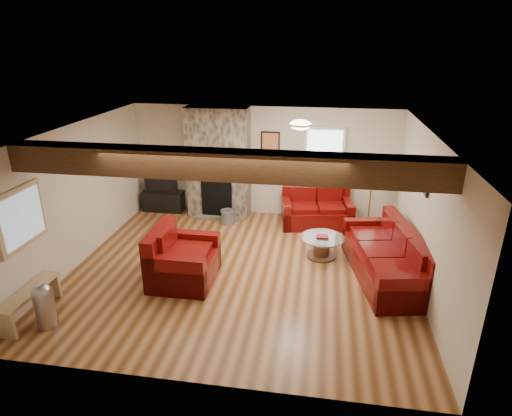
{
  "coord_description": "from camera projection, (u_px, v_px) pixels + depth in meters",
  "views": [
    {
      "loc": [
        1.31,
        -6.6,
        3.87
      ],
      "look_at": [
        0.2,
        0.4,
        1.05
      ],
      "focal_mm": 30.0,
      "sensor_mm": 36.0,
      "label": 1
    }
  ],
  "objects": [
    {
      "name": "artwork_right",
      "position": [
        424.0,
        180.0,
        6.88
      ],
      "size": [
        0.06,
        0.55,
        0.42
      ],
      "primitive_type": null,
      "color": "black",
      "rests_on": "room"
    },
    {
      "name": "floor_lamp",
      "position": [
        372.0,
        177.0,
        8.8
      ],
      "size": [
        0.37,
        0.37,
        1.43
      ],
      "color": "#A57F45",
      "rests_on": "floor"
    },
    {
      "name": "coal_bucket",
      "position": [
        228.0,
        217.0,
        9.55
      ],
      "size": [
        0.34,
        0.34,
        0.32
      ],
      "primitive_type": null,
      "color": "slate",
      "rests_on": "floor"
    },
    {
      "name": "ceiling_dome",
      "position": [
        300.0,
        126.0,
        7.47
      ],
      "size": [
        0.4,
        0.4,
        0.18
      ],
      "primitive_type": null,
      "color": "white",
      "rests_on": "room"
    },
    {
      "name": "back_window",
      "position": [
        324.0,
        152.0,
        9.4
      ],
      "size": [
        0.9,
        0.08,
        1.1
      ],
      "primitive_type": null,
      "color": "silver",
      "rests_on": "room"
    },
    {
      "name": "sofa_three",
      "position": [
        386.0,
        254.0,
        7.3
      ],
      "size": [
        1.38,
        2.43,
        0.88
      ],
      "primitive_type": null,
      "rotation": [
        0.0,
        0.0,
        -1.38
      ],
      "color": "#400407",
      "rests_on": "floor"
    },
    {
      "name": "tv_cabinet",
      "position": [
        164.0,
        201.0,
        10.26
      ],
      "size": [
        0.96,
        0.38,
        0.48
      ],
      "primitive_type": "cube",
      "color": "black",
      "rests_on": "floor"
    },
    {
      "name": "loveseat",
      "position": [
        317.0,
        208.0,
        9.39
      ],
      "size": [
        1.62,
        1.08,
        0.8
      ],
      "primitive_type": null,
      "rotation": [
        0.0,
        0.0,
        0.15
      ],
      "color": "#400407",
      "rests_on": "floor"
    },
    {
      "name": "artwork_back",
      "position": [
        270.0,
        143.0,
        9.52
      ],
      "size": [
        0.42,
        0.06,
        0.52
      ],
      "primitive_type": null,
      "color": "black",
      "rests_on": "room"
    },
    {
      "name": "television",
      "position": [
        162.0,
        182.0,
        10.09
      ],
      "size": [
        0.8,
        0.1,
        0.46
      ],
      "primitive_type": "imported",
      "color": "black",
      "rests_on": "tv_cabinet"
    },
    {
      "name": "pedal_bin",
      "position": [
        44.0,
        305.0,
        6.06
      ],
      "size": [
        0.36,
        0.36,
        0.7
      ],
      "primitive_type": null,
      "rotation": [
        0.0,
        0.0,
        -0.35
      ],
      "color": "#A7A7AC",
      "rests_on": "floor"
    },
    {
      "name": "coffee_table",
      "position": [
        322.0,
        247.0,
        8.08
      ],
      "size": [
        0.83,
        0.83,
        0.43
      ],
      "color": "#4D2E18",
      "rests_on": "floor"
    },
    {
      "name": "chimney_breast",
      "position": [
        218.0,
        164.0,
        9.66
      ],
      "size": [
        1.4,
        0.67,
        2.5
      ],
      "color": "#3A332C",
      "rests_on": "floor"
    },
    {
      "name": "room",
      "position": [
        241.0,
        205.0,
        7.22
      ],
      "size": [
        8.0,
        8.0,
        8.0
      ],
      "color": "brown",
      "rests_on": "ground"
    },
    {
      "name": "armchair_red",
      "position": [
        183.0,
        255.0,
        7.2
      ],
      "size": [
        1.02,
        1.16,
        0.94
      ],
      "primitive_type": null,
      "rotation": [
        0.0,
        0.0,
        1.57
      ],
      "color": "#400407",
      "rests_on": "floor"
    },
    {
      "name": "hatch_window",
      "position": [
        21.0,
        218.0,
        6.2
      ],
      "size": [
        0.08,
        1.0,
        0.9
      ],
      "primitive_type": null,
      "color": "tan",
      "rests_on": "room"
    },
    {
      "name": "pine_bench",
      "position": [
        31.0,
        303.0,
        6.33
      ],
      "size": [
        0.27,
        1.16,
        0.43
      ],
      "primitive_type": null,
      "color": "tan",
      "rests_on": "floor"
    },
    {
      "name": "oak_beam",
      "position": [
        222.0,
        165.0,
        5.68
      ],
      "size": [
        6.0,
        0.36,
        0.38
      ],
      "primitive_type": "cube",
      "color": "#311B0E",
      "rests_on": "room"
    }
  ]
}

